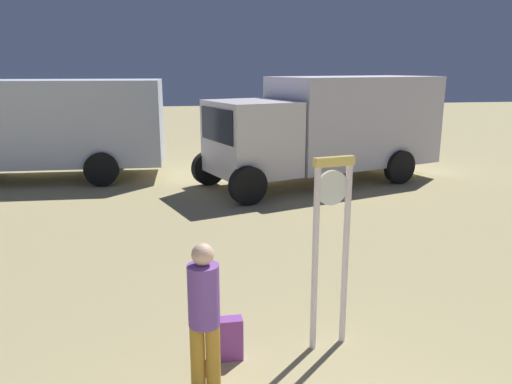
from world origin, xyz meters
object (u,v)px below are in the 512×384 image
Objects in this scene: standing_clock at (331,234)px; person_near_clock at (204,313)px; backpack at (227,339)px; box_truck_near at (331,125)px; box_truck_far at (42,124)px.

standing_clock is 1.41× the size of person_near_clock.
person_near_clock is 0.91m from backpack.
backpack is (-1.16, -0.08, -1.10)m from standing_clock.
person_near_clock is (-1.44, -0.68, -0.46)m from standing_clock.
backpack is at bearing -175.90° from standing_clock.
box_truck_near is at bearing 64.84° from person_near_clock.
standing_clock is 0.31× the size of box_truck_far.
standing_clock reaches higher than backpack.
box_truck_near is at bearing -12.34° from box_truck_far.
standing_clock is 0.31× the size of box_truck_near.
backpack is 9.23m from box_truck_near.
box_truck_far is (-3.94, 9.98, 1.32)m from backpack.
standing_clock is 8.63m from box_truck_near.
standing_clock is at bearing -62.76° from box_truck_far.
box_truck_far is (-7.82, 1.71, -0.01)m from box_truck_near.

